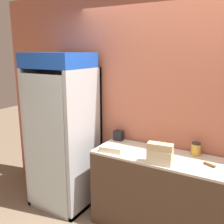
# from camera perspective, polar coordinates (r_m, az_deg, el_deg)

# --- Properties ---
(wall_back) EXTENTS (5.20, 0.10, 2.70)m
(wall_back) POSITION_cam_1_polar(r_m,az_deg,el_deg) (3.02, 14.11, 0.61)
(wall_back) COLOR #B7664C
(wall_back) RESTS_ON ground_plane
(prep_counter) EXTENTS (1.56, 0.56, 0.90)m
(prep_counter) POSITION_cam_1_polar(r_m,az_deg,el_deg) (3.06, 11.14, -17.30)
(prep_counter) COLOR #4C3828
(prep_counter) RESTS_ON ground_plane
(beverage_cooler) EXTENTS (0.73, 0.70, 1.97)m
(beverage_cooler) POSITION_cam_1_polar(r_m,az_deg,el_deg) (3.42, -10.12, -2.52)
(beverage_cooler) COLOR #B2B7BC
(beverage_cooler) RESTS_ON ground_plane
(sandwich_stack_bottom) EXTENTS (0.25, 0.11, 0.07)m
(sandwich_stack_bottom) POSITION_cam_1_polar(r_m,az_deg,el_deg) (2.66, 10.31, -10.35)
(sandwich_stack_bottom) COLOR beige
(sandwich_stack_bottom) RESTS_ON prep_counter
(sandwich_stack_middle) EXTENTS (0.25, 0.11, 0.07)m
(sandwich_stack_middle) POSITION_cam_1_polar(r_m,az_deg,el_deg) (2.64, 10.38, -8.94)
(sandwich_stack_middle) COLOR beige
(sandwich_stack_middle) RESTS_ON sandwich_stack_bottom
(sandwich_stack_top) EXTENTS (0.26, 0.12, 0.07)m
(sandwich_stack_top) POSITION_cam_1_polar(r_m,az_deg,el_deg) (2.61, 10.44, -7.49)
(sandwich_stack_top) COLOR tan
(sandwich_stack_top) RESTS_ON sandwich_stack_middle
(sandwich_flat_left) EXTENTS (0.24, 0.16, 0.06)m
(sandwich_flat_left) POSITION_cam_1_polar(r_m,az_deg,el_deg) (2.88, 10.83, -8.58)
(sandwich_flat_left) COLOR beige
(sandwich_flat_left) RESTS_ON prep_counter
(sandwich_flat_right) EXTENTS (0.27, 0.15, 0.06)m
(sandwich_flat_right) POSITION_cam_1_polar(r_m,az_deg,el_deg) (2.91, -0.19, -8.11)
(sandwich_flat_right) COLOR beige
(sandwich_flat_right) RESTS_ON prep_counter
(chefs_knife) EXTENTS (0.29, 0.16, 0.02)m
(chefs_knife) POSITION_cam_1_polar(r_m,az_deg,el_deg) (2.73, 21.29, -11.07)
(chefs_knife) COLOR silver
(chefs_knife) RESTS_ON prep_counter
(condiment_jar) EXTENTS (0.10, 0.10, 0.14)m
(condiment_jar) POSITION_cam_1_polar(r_m,az_deg,el_deg) (2.96, 17.80, -7.68)
(condiment_jar) COLOR gold
(condiment_jar) RESTS_ON prep_counter
(napkin_dispenser) EXTENTS (0.11, 0.09, 0.12)m
(napkin_dispenser) POSITION_cam_1_polar(r_m,az_deg,el_deg) (3.27, 1.44, -5.11)
(napkin_dispenser) COLOR black
(napkin_dispenser) RESTS_ON prep_counter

